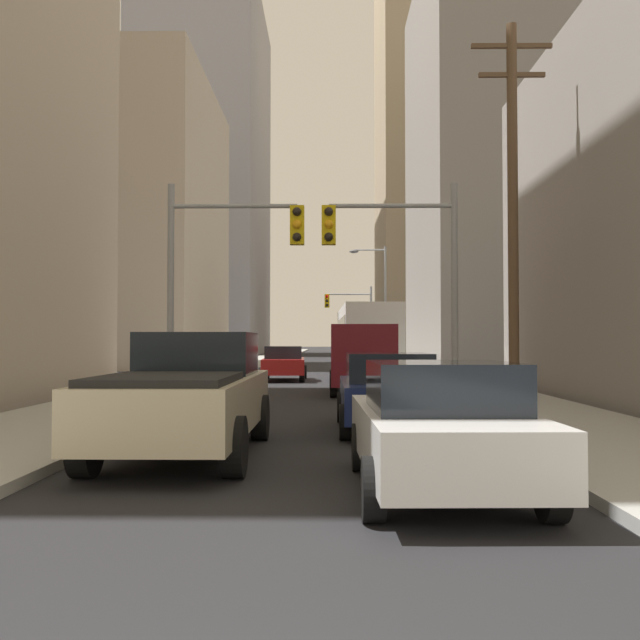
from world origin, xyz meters
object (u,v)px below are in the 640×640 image
(pickup_truck_beige, at_px, (189,394))
(sedan_navy, at_px, (388,391))
(city_bus, at_px, (366,337))
(traffic_signal_near_right, at_px, (397,256))
(sedan_white, at_px, (440,426))
(sedan_red, at_px, (284,363))
(traffic_signal_far_right, at_px, (351,312))
(traffic_signal_near_left, at_px, (229,256))
(cargo_van_maroon, at_px, (362,355))

(pickup_truck_beige, xyz_separation_m, sedan_navy, (3.34, 2.89, -0.16))
(city_bus, distance_m, traffic_signal_near_right, 16.38)
(city_bus, xyz_separation_m, sedan_navy, (-0.74, -21.25, -1.16))
(sedan_white, height_order, sedan_red, same)
(city_bus, distance_m, traffic_signal_far_right, 19.87)
(sedan_white, distance_m, sedan_red, 22.95)
(city_bus, xyz_separation_m, sedan_red, (-3.86, -4.14, -1.16))
(city_bus, height_order, traffic_signal_near_left, traffic_signal_near_left)
(sedan_navy, bearing_deg, sedan_red, 100.33)
(cargo_van_maroon, bearing_deg, city_bus, 86.20)
(city_bus, distance_m, sedan_navy, 21.30)
(pickup_truck_beige, height_order, traffic_signal_far_right, traffic_signal_far_right)
(traffic_signal_far_right, bearing_deg, city_bus, -89.73)
(sedan_navy, bearing_deg, traffic_signal_near_right, 82.26)
(city_bus, height_order, traffic_signal_near_right, traffic_signal_near_right)
(city_bus, distance_m, sedan_red, 5.77)
(pickup_truck_beige, distance_m, sedan_navy, 4.42)
(city_bus, bearing_deg, traffic_signal_near_left, -105.78)
(sedan_white, distance_m, traffic_signal_near_left, 11.80)
(sedan_navy, bearing_deg, city_bus, 88.00)
(traffic_signal_far_right, bearing_deg, traffic_signal_near_right, -89.95)
(city_bus, bearing_deg, sedan_white, -91.31)
(cargo_van_maroon, relative_size, sedan_red, 1.23)
(pickup_truck_beige, xyz_separation_m, cargo_van_maroon, (3.31, 12.54, 0.35))
(traffic_signal_near_left, xyz_separation_m, traffic_signal_far_right, (4.50, 35.99, 0.00))
(city_bus, height_order, sedan_navy, city_bus)
(cargo_van_maroon, height_order, sedan_navy, cargo_van_maroon)
(pickup_truck_beige, bearing_deg, cargo_van_maroon, 75.20)
(sedan_white, bearing_deg, pickup_truck_beige, 141.92)
(cargo_van_maroon, relative_size, sedan_white, 1.24)
(pickup_truck_beige, height_order, sedan_white, pickup_truck_beige)
(traffic_signal_near_left, height_order, traffic_signal_near_right, same)
(sedan_white, xyz_separation_m, traffic_signal_far_right, (0.52, 46.61, 3.27))
(traffic_signal_near_right, bearing_deg, traffic_signal_near_left, 180.00)
(sedan_red, bearing_deg, sedan_white, -81.87)
(sedan_navy, relative_size, traffic_signal_near_right, 0.70)
(city_bus, bearing_deg, traffic_signal_far_right, 90.27)
(sedan_red, height_order, traffic_signal_near_left, traffic_signal_near_left)
(cargo_van_maroon, height_order, traffic_signal_near_left, traffic_signal_near_left)
(pickup_truck_beige, distance_m, cargo_van_maroon, 12.98)
(sedan_white, height_order, sedan_navy, same)
(traffic_signal_near_left, relative_size, traffic_signal_far_right, 1.00)
(cargo_van_maroon, height_order, sedan_white, cargo_van_maroon)
(traffic_signal_near_left, bearing_deg, traffic_signal_near_right, -0.00)
(pickup_truck_beige, distance_m, sedan_white, 4.41)
(cargo_van_maroon, bearing_deg, sedan_white, -89.42)
(cargo_van_maroon, distance_m, sedan_red, 8.10)
(sedan_white, distance_m, traffic_signal_far_right, 46.73)
(sedan_red, height_order, traffic_signal_far_right, traffic_signal_far_right)
(traffic_signal_near_right, bearing_deg, sedan_red, 107.43)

